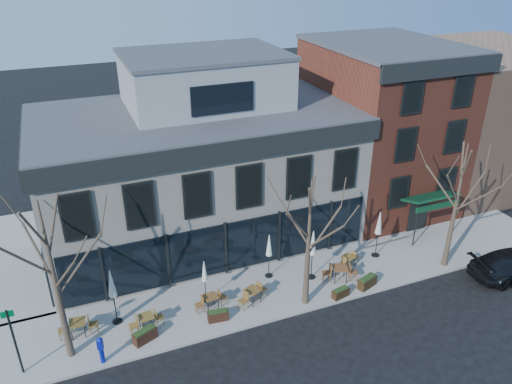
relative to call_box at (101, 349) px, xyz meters
name	(u,v)px	position (x,y,z in m)	size (l,w,h in m)	color
ground	(226,276)	(7.21, 4.20, -0.90)	(120.00, 120.00, 0.00)	black
sidewalk_front	(295,283)	(10.46, 2.05, -0.82)	(33.50, 4.70, 0.15)	gray
sidewalk_side	(12,261)	(-4.04, 10.20, -0.82)	(4.50, 12.00, 0.15)	gray
corner_building	(198,166)	(7.29, 9.27, 3.82)	(18.39, 10.39, 11.10)	beige
red_brick_building	(380,125)	(20.21, 9.18, 4.74)	(8.20, 11.78, 11.18)	brown
bg_building	(480,113)	(30.21, 10.20, 4.10)	(12.00, 12.00, 10.00)	#8C664C
tree_corner	(55,281)	(-1.27, 1.00, 3.35)	(3.93, 3.98, 7.92)	#382B21
tree_mid	(309,243)	(10.22, 0.30, 2.89)	(3.50, 3.55, 7.04)	#382B21
tree_right	(456,206)	(19.23, 0.30, 3.12)	(3.72, 3.77, 7.48)	#382B21
sign_pole	(14,338)	(-3.29, 0.70, 1.18)	(0.50, 0.10, 3.40)	black
call_box	(101,349)	(0.00, 0.00, 0.00)	(0.29, 0.28, 1.42)	#0C18A2
cafe_set_0	(78,327)	(-0.83, 2.18, -0.25)	(1.87, 0.80, 0.97)	brown
cafe_set_1	(147,321)	(2.25, 1.44, -0.29)	(1.73, 0.77, 0.89)	brown
cafe_set_2	(211,301)	(5.56, 1.70, -0.28)	(1.75, 0.76, 0.91)	brown
cafe_set_3	(253,294)	(7.70, 1.33, -0.25)	(1.86, 1.16, 0.96)	brown
cafe_set_4	(340,272)	(12.82, 1.29, -0.21)	(2.03, 1.10, 1.04)	brown
cafe_set_5	(349,260)	(13.97, 2.24, -0.33)	(1.59, 0.88, 0.82)	brown
umbrella_0	(112,286)	(0.97, 2.43, 1.41)	(0.49, 0.49, 3.07)	black
umbrella_1	(204,273)	(5.48, 2.37, 0.97)	(0.39, 0.39, 2.44)	black
umbrella_2	(269,247)	(9.36, 3.08, 1.15)	(0.43, 0.43, 2.69)	black
umbrella_3	(313,245)	(11.48, 2.08, 1.37)	(0.48, 0.48, 3.00)	black
umbrella_4	(379,225)	(16.04, 2.57, 1.34)	(0.47, 0.47, 2.96)	black
planter_0	(145,335)	(2.00, 0.63, -0.43)	(1.23, 0.86, 0.64)	black
planter_1	(218,315)	(5.60, 0.70, -0.47)	(1.05, 0.51, 0.57)	black
planter_2	(341,293)	(12.14, 0.00, -0.49)	(1.01, 0.57, 0.53)	black
planter_3	(367,282)	(13.90, 0.21, -0.43)	(1.23, 0.81, 0.64)	black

